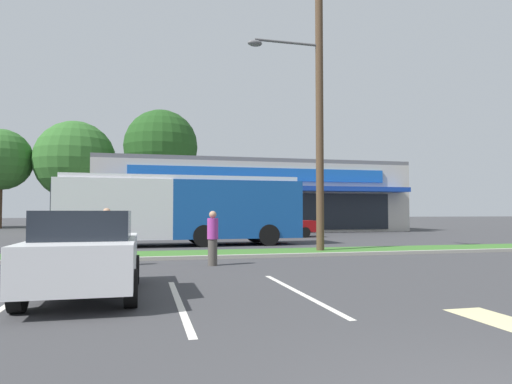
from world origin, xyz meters
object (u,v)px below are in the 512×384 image
at_px(city_bus, 182,208).
at_px(pedestrian_by_pole, 106,237).
at_px(utility_pole, 316,99).
at_px(car_0, 279,225).
at_px(pedestrian_near_bench, 213,238).
at_px(car_1, 86,253).

distance_m(city_bus, pedestrian_by_pole, 8.27).
bearing_deg(utility_pole, car_0, 80.70).
bearing_deg(utility_pole, pedestrian_near_bench, -146.46).
relative_size(car_0, pedestrian_by_pole, 2.52).
bearing_deg(car_0, pedestrian_by_pole, -124.74).
relative_size(car_0, pedestrian_near_bench, 2.65).
xyz_separation_m(city_bus, pedestrian_by_pole, (-2.84, -7.72, -0.90)).
bearing_deg(pedestrian_by_pole, city_bus, -69.56).
relative_size(car_0, car_1, 1.04).
distance_m(car_1, pedestrian_by_pole, 4.85).
bearing_deg(pedestrian_by_pole, car_0, -84.13).
bearing_deg(car_0, utility_pole, -99.30).
distance_m(utility_pole, car_1, 11.71).
bearing_deg(pedestrian_near_bench, pedestrian_by_pole, 11.55).
height_order(utility_pole, city_bus, utility_pole).
height_order(city_bus, car_0, city_bus).
bearing_deg(car_0, car_1, -117.04).
bearing_deg(pedestrian_near_bench, car_0, -93.06).
bearing_deg(city_bus, pedestrian_near_bench, 90.14).
relative_size(utility_pole, pedestrian_near_bench, 6.93).
bearing_deg(city_bus, car_0, -139.92).
relative_size(utility_pole, car_0, 2.61).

